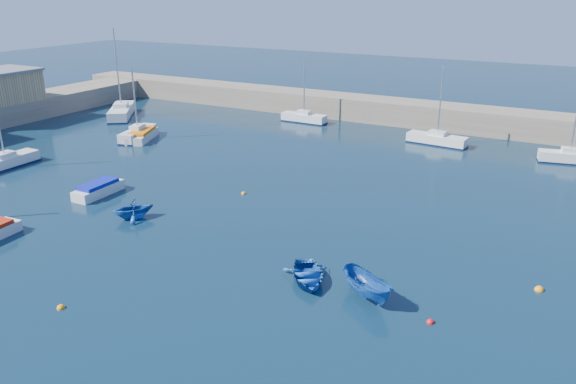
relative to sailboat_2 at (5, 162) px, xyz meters
The scene contains 17 objects.
ground 28.79m from the sailboat_2, 25.61° to the right, with size 220.00×220.00×0.00m, color #0C2436.
back_wall 42.43m from the sailboat_2, 52.29° to the left, with size 96.00×4.50×2.60m, color #766B5A.
sailboat_2 is the anchor object (origin of this frame).
sailboat_3 13.65m from the sailboat_2, 75.44° to the left, with size 2.92×5.89×7.59m.
sailboat_4 21.24m from the sailboat_2, 105.91° to the left, with size 6.60×7.90×10.56m.
sailboat_5 32.34m from the sailboat_2, 61.58° to the left, with size 5.48×1.62×7.28m.
sailboat_6 41.12m from the sailboat_2, 39.32° to the left, with size 6.13×2.24×7.89m.
sailboat_7 50.90m from the sailboat_2, 29.98° to the left, with size 5.41×2.49×7.02m.
motorboat_1 12.59m from the sailboat_2, ahead, with size 1.56×4.24×1.03m.
motorboat_2 13.79m from the sailboat_2, 73.00° to the left, with size 3.70×5.55×1.08m.
dinghy_center 33.31m from the sailboat_2, ahead, with size 2.56×3.59×0.74m, color #174CA1.
dinghy_left 18.49m from the sailboat_2, 10.52° to the right, with size 2.47×2.86×1.51m, color #174CA1.
dinghy_right 36.81m from the sailboat_2, ahead, with size 1.36×3.62×1.40m, color #174CA1.
buoy_0 27.00m from the sailboat_2, 31.04° to the right, with size 0.41×0.41×0.41m, color orange.
buoy_1 40.36m from the sailboat_2, ahead, with size 0.38×0.38×0.38m, color red.
buoy_2 44.16m from the sailboat_2, ahead, with size 0.49×0.49×0.49m, color orange.
buoy_3 22.73m from the sailboat_2, 11.18° to the left, with size 0.38×0.38×0.38m, color orange.
Camera 1 is at (18.90, -17.57, 15.28)m, focal length 35.00 mm.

